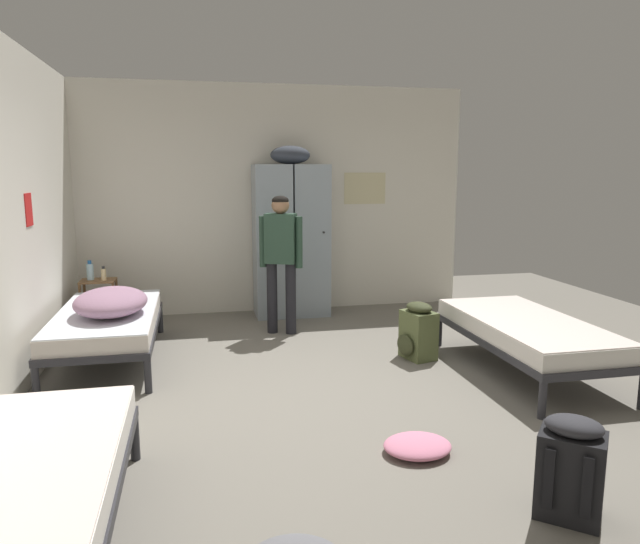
# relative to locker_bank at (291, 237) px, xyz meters

# --- Properties ---
(ground_plane) EXTENTS (9.50, 9.50, 0.00)m
(ground_plane) POSITION_rel_locker_bank_xyz_m (-0.15, -2.69, -0.97)
(ground_plane) COLOR slate
(room_backdrop) EXTENTS (4.89, 6.00, 2.82)m
(room_backdrop) POSITION_rel_locker_bank_xyz_m (-1.47, -1.33, 0.44)
(room_backdrop) COLOR silver
(room_backdrop) RESTS_ON ground_plane
(locker_bank) EXTENTS (0.90, 0.55, 2.07)m
(locker_bank) POSITION_rel_locker_bank_xyz_m (0.00, 0.00, 0.00)
(locker_bank) COLOR #8C99A3
(locker_bank) RESTS_ON ground_plane
(shelf_unit) EXTENTS (0.38, 0.30, 0.57)m
(shelf_unit) POSITION_rel_locker_bank_xyz_m (-2.23, -0.24, -0.62)
(shelf_unit) COLOR brown
(shelf_unit) RESTS_ON ground_plane
(bed_left_front) EXTENTS (0.90, 1.90, 0.49)m
(bed_left_front) POSITION_rel_locker_bank_xyz_m (-1.98, -4.41, -0.59)
(bed_left_front) COLOR #28282D
(bed_left_front) RESTS_ON ground_plane
(bed_left_rear) EXTENTS (0.90, 1.90, 0.49)m
(bed_left_rear) POSITION_rel_locker_bank_xyz_m (-1.98, -1.44, -0.59)
(bed_left_rear) COLOR #28282D
(bed_left_rear) RESTS_ON ground_plane
(bed_right) EXTENTS (0.90, 1.90, 0.49)m
(bed_right) POSITION_rel_locker_bank_xyz_m (1.69, -2.56, -0.59)
(bed_right) COLOR #28282D
(bed_right) RESTS_ON ground_plane
(bedding_heap) EXTENTS (0.64, 0.87, 0.24)m
(bedding_heap) POSITION_rel_locker_bank_xyz_m (-1.92, -1.61, -0.36)
(bedding_heap) COLOR gray
(bedding_heap) RESTS_ON bed_left_rear
(person_traveler) EXTENTS (0.45, 0.30, 1.51)m
(person_traveler) POSITION_rel_locker_bank_xyz_m (-0.25, -0.83, -0.06)
(person_traveler) COLOR black
(person_traveler) RESTS_ON ground_plane
(water_bottle) EXTENTS (0.08, 0.08, 0.22)m
(water_bottle) POSITION_rel_locker_bank_xyz_m (-2.31, -0.22, -0.30)
(water_bottle) COLOR #B2DBEA
(water_bottle) RESTS_ON shelf_unit
(lotion_bottle) EXTENTS (0.06, 0.06, 0.16)m
(lotion_bottle) POSITION_rel_locker_bank_xyz_m (-2.16, -0.28, -0.33)
(lotion_bottle) COLOR beige
(lotion_bottle) RESTS_ON shelf_unit
(backpack_black) EXTENTS (0.41, 0.42, 0.55)m
(backpack_black) POSITION_rel_locker_bank_xyz_m (0.71, -4.59, -0.71)
(backpack_black) COLOR black
(backpack_black) RESTS_ON ground_plane
(backpack_olive) EXTENTS (0.39, 0.37, 0.55)m
(backpack_olive) POSITION_rel_locker_bank_xyz_m (0.89, -1.98, -0.71)
(backpack_olive) COLOR #566038
(backpack_olive) RESTS_ON ground_plane
(clothes_pile_pink) EXTENTS (0.44, 0.37, 0.10)m
(clothes_pile_pink) POSITION_rel_locker_bank_xyz_m (0.19, -3.78, -0.92)
(clothes_pile_pink) COLOR pink
(clothes_pile_pink) RESTS_ON ground_plane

